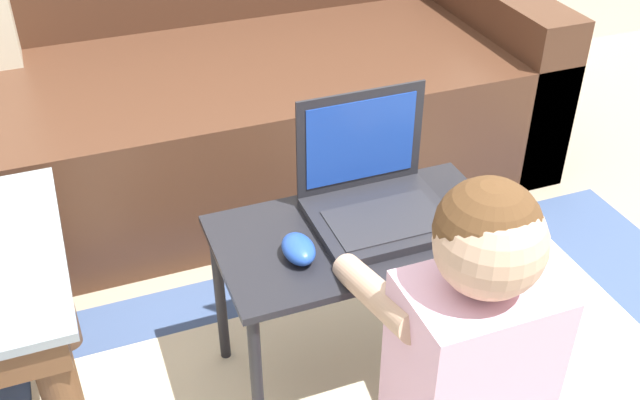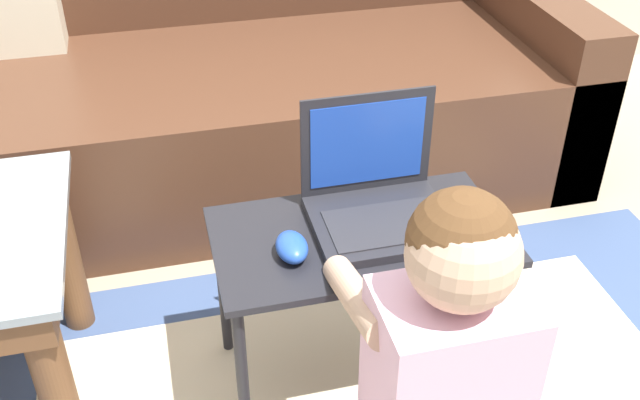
# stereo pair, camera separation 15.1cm
# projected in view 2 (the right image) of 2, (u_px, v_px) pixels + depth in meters

# --- Properties ---
(ground_plane) EXTENTS (16.00, 16.00, 0.00)m
(ground_plane) POSITION_uv_depth(u_px,v_px,m) (299.00, 396.00, 1.69)
(ground_plane) COLOR gray
(couch) EXTENTS (2.09, 0.91, 0.90)m
(couch) POSITION_uv_depth(u_px,v_px,m) (229.00, 78.00, 2.36)
(couch) COLOR #4C2D1E
(couch) RESTS_ON ground_plane
(laptop_desk) EXTENTS (0.60, 0.33, 0.41)m
(laptop_desk) POSITION_uv_depth(u_px,v_px,m) (359.00, 253.00, 1.55)
(laptop_desk) COLOR black
(laptop_desk) RESTS_ON ground_plane
(laptop) EXTENTS (0.28, 0.24, 0.25)m
(laptop) POSITION_uv_depth(u_px,v_px,m) (378.00, 203.00, 1.53)
(laptop) COLOR #232328
(laptop) RESTS_ON laptop_desk
(computer_mouse) EXTENTS (0.06, 0.09, 0.04)m
(computer_mouse) POSITION_uv_depth(u_px,v_px,m) (292.00, 247.00, 1.44)
(computer_mouse) COLOR #234CB2
(computer_mouse) RESTS_ON laptop_desk
(person_seated) EXTENTS (0.33, 0.42, 0.73)m
(person_seated) POSITION_uv_depth(u_px,v_px,m) (442.00, 391.00, 1.27)
(person_seated) COLOR #E5B2CC
(person_seated) RESTS_ON ground_plane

